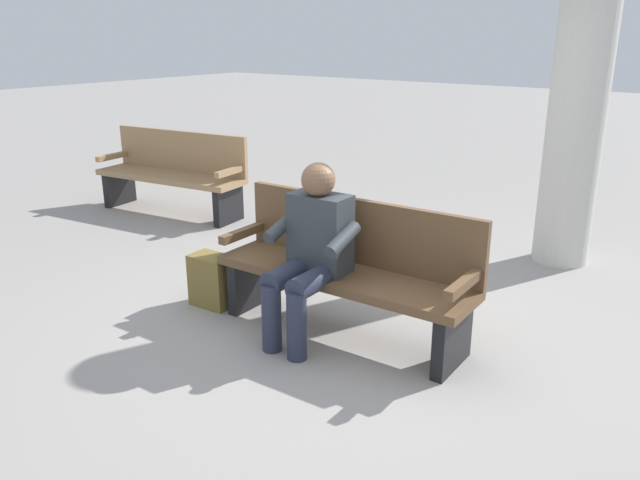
# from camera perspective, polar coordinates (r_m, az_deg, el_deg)

# --- Properties ---
(ground_plane) EXTENTS (40.00, 40.00, 0.00)m
(ground_plane) POSITION_cam_1_polar(r_m,az_deg,el_deg) (4.36, 1.93, -8.42)
(ground_plane) COLOR gray
(bench_near) EXTENTS (1.81, 0.53, 0.90)m
(bench_near) POSITION_cam_1_polar(r_m,az_deg,el_deg) (4.23, 2.52, -2.51)
(bench_near) COLOR brown
(bench_near) RESTS_ON ground
(person_seated) EXTENTS (0.58, 0.58, 1.18)m
(person_seated) POSITION_cam_1_polar(r_m,az_deg,el_deg) (4.07, -0.88, -0.84)
(person_seated) COLOR #33383D
(person_seated) RESTS_ON ground
(backpack) EXTENTS (0.33, 0.26, 0.39)m
(backpack) POSITION_cam_1_polar(r_m,az_deg,el_deg) (4.79, -9.64, -3.64)
(backpack) COLOR brown
(backpack) RESTS_ON ground
(bench_far) EXTENTS (1.85, 0.70, 0.90)m
(bench_far) POSITION_cam_1_polar(r_m,az_deg,el_deg) (7.30, -13.07, 6.00)
(bench_far) COLOR #9E7A51
(bench_far) RESTS_ON ground
(support_pillar) EXTENTS (0.47, 0.47, 3.18)m
(support_pillar) POSITION_cam_1_polar(r_m,az_deg,el_deg) (5.77, 22.52, 13.29)
(support_pillar) COLOR beige
(support_pillar) RESTS_ON ground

